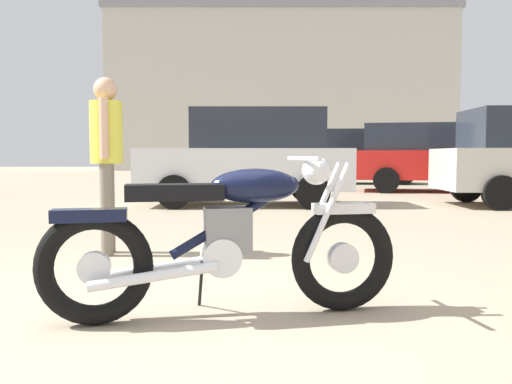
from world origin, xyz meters
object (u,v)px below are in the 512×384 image
Objects in this scene: vintage_motorcycle at (227,240)px; white_estate_far at (441,155)px; red_hatchback_near at (360,156)px; silver_sedan_mid at (249,156)px; bystander at (106,146)px.

white_estate_far is at bearing 54.05° from vintage_motorcycle.
vintage_motorcycle is at bearing -100.27° from red_hatchback_near.
vintage_motorcycle is 7.07m from silver_sedan_mid.
silver_sedan_mid reaches higher than vintage_motorcycle.
vintage_motorcycle is at bearing 89.85° from silver_sedan_mid.
white_estate_far is 1.22× the size of silver_sedan_mid.
bystander is at bearing 110.34° from vintage_motorcycle.
silver_sedan_mid reaches higher than bystander.
bystander is 0.34× the size of white_estate_far.
white_estate_far is 4.16m from red_hatchback_near.
silver_sedan_mid is at bearing -111.40° from red_hatchback_near.
red_hatchback_near is (-1.60, 3.84, -0.02)m from white_estate_far.
red_hatchback_near is at bearing 120.45° from white_estate_far.
vintage_motorcycle is 2.41m from bystander.
vintage_motorcycle is 11.88m from white_estate_far.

